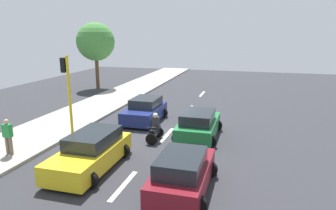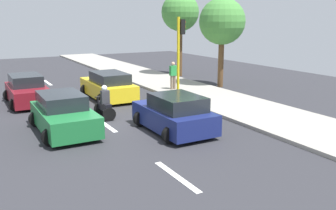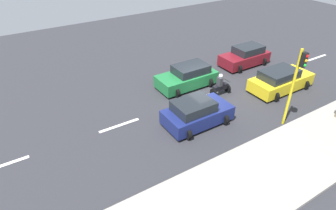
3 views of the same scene
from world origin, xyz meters
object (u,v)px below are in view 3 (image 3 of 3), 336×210
car_dark_blue (196,113)px  car_green (187,77)px  motorcycle (221,86)px  traffic_light_corner (296,78)px  car_yellow_cab (280,80)px  car_maroon (245,56)px

car_dark_blue → car_green: bearing=151.4°
motorcycle → traffic_light_corner: bearing=11.7°
car_green → traffic_light_corner: bearing=17.5°
car_yellow_cab → motorcycle: size_ratio=2.94×
car_yellow_cab → motorcycle: (-1.59, -3.86, -0.07)m
car_yellow_cab → car_maroon: (-4.19, 0.88, -0.00)m
car_green → traffic_light_corner: traffic_light_corner is taller
car_green → traffic_light_corner: 7.28m
car_yellow_cab → car_dark_blue: bearing=-88.7°
car_dark_blue → motorcycle: bearing=118.3°
car_dark_blue → motorcycle: 3.71m
car_yellow_cab → car_maroon: same height
car_dark_blue → traffic_light_corner: (2.74, 4.20, 2.22)m
car_maroon → car_yellow_cab: bearing=-11.9°
car_green → motorcycle: size_ratio=2.70×
car_dark_blue → traffic_light_corner: traffic_light_corner is taller
car_dark_blue → car_green: same height
car_dark_blue → car_green: 4.41m
car_maroon → motorcycle: 5.41m
motorcycle → traffic_light_corner: 5.13m
motorcycle → car_maroon: bearing=118.7°
motorcycle → car_green: bearing=-151.3°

